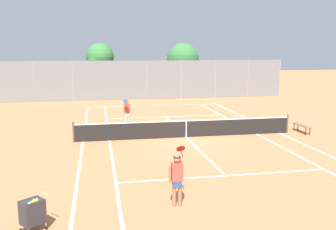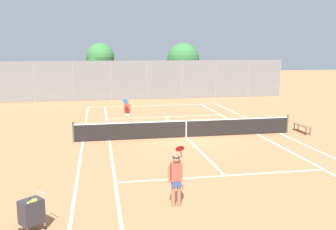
% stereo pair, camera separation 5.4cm
% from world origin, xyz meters
% --- Properties ---
extents(ground_plane, '(120.00, 120.00, 0.00)m').
position_xyz_m(ground_plane, '(0.00, 0.00, 0.00)').
color(ground_plane, '#CC7A4C').
extents(court_line_markings, '(11.10, 23.90, 0.01)m').
position_xyz_m(court_line_markings, '(0.00, 0.00, 0.00)').
color(court_line_markings, white).
rests_on(court_line_markings, ground).
extents(tennis_net, '(12.00, 0.10, 1.07)m').
position_xyz_m(tennis_net, '(0.00, 0.00, 0.51)').
color(tennis_net, '#474C47').
rests_on(tennis_net, ground).
extents(ball_cart, '(0.78, 0.75, 0.96)m').
position_xyz_m(ball_cart, '(-6.45, -9.61, 0.53)').
color(ball_cart, '#2D2D33').
rests_on(ball_cart, ground).
extents(player_near_side, '(0.63, 0.76, 1.77)m').
position_xyz_m(player_near_side, '(-2.40, -8.76, 0.93)').
color(player_near_side, '#936B4C').
rests_on(player_near_side, ground).
extents(player_far_left, '(0.55, 0.83, 1.77)m').
position_xyz_m(player_far_left, '(-2.90, 3.66, 0.93)').
color(player_far_left, '#D8A884').
rests_on(player_far_left, ground).
extents(loose_tennis_ball_0, '(0.07, 0.07, 0.07)m').
position_xyz_m(loose_tennis_ball_0, '(-1.86, -1.30, 0.03)').
color(loose_tennis_ball_0, '#D1DB33').
rests_on(loose_tennis_ball_0, ground).
extents(loose_tennis_ball_1, '(0.07, 0.07, 0.07)m').
position_xyz_m(loose_tennis_ball_1, '(3.41, -7.84, 0.03)').
color(loose_tennis_ball_1, '#D1DB33').
rests_on(loose_tennis_ball_1, ground).
extents(loose_tennis_ball_2, '(0.07, 0.07, 0.07)m').
position_xyz_m(loose_tennis_ball_2, '(4.41, 0.86, 0.03)').
color(loose_tennis_ball_2, '#D1DB33').
rests_on(loose_tennis_ball_2, ground).
extents(loose_tennis_ball_3, '(0.07, 0.07, 0.07)m').
position_xyz_m(loose_tennis_ball_3, '(3.32, 7.58, 0.03)').
color(loose_tennis_ball_3, '#D1DB33').
rests_on(loose_tennis_ball_3, ground).
extents(courtside_bench, '(0.36, 1.50, 0.47)m').
position_xyz_m(courtside_bench, '(6.81, -0.11, 0.41)').
color(courtside_bench, olive).
rests_on(courtside_bench, ground).
extents(back_fence, '(27.49, 0.08, 3.71)m').
position_xyz_m(back_fence, '(0.00, 16.17, 1.85)').
color(back_fence, gray).
rests_on(back_fence, ground).
extents(tree_behind_left, '(2.70, 2.70, 5.36)m').
position_xyz_m(tree_behind_left, '(-4.39, 17.96, 3.91)').
color(tree_behind_left, brown).
rests_on(tree_behind_left, ground).
extents(tree_behind_right, '(3.40, 3.40, 5.40)m').
position_xyz_m(tree_behind_right, '(4.36, 19.78, 3.57)').
color(tree_behind_right, brown).
rests_on(tree_behind_right, ground).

